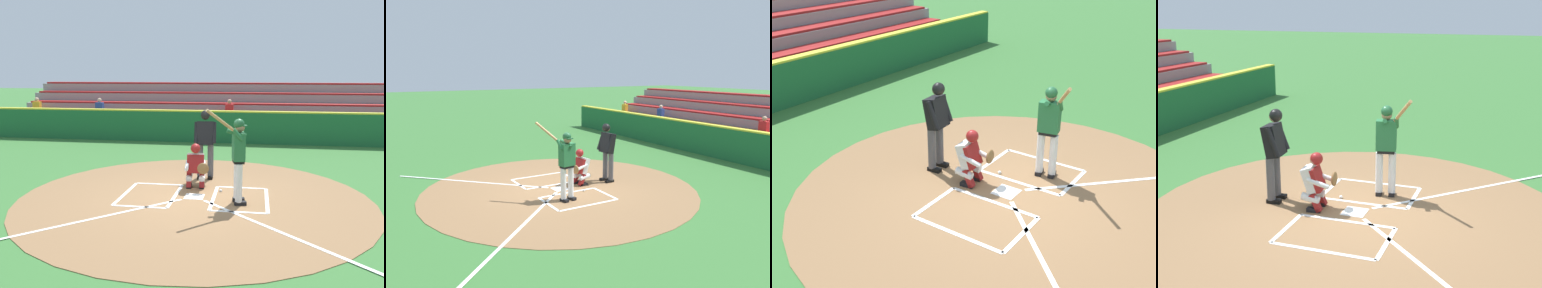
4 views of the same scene
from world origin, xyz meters
The scene contains 9 objects.
ground_plane centered at (0.00, 0.00, 0.00)m, with size 120.00×120.00×0.00m, color #387033.
dirt_circle centered at (0.00, 0.00, 0.01)m, with size 8.00×8.00×0.01m, color olive.
home_plate_and_chalk centered at (0.00, 0.88, 0.01)m, with size 7.93×4.91×0.01m.
batter centered at (-1.00, 0.33, 1.10)m, with size 0.86×0.86×2.13m.
catcher centered at (0.07, -0.74, 0.59)m, with size 0.62×0.61×1.13m.
plate_umpire centered at (-0.04, -1.65, 1.08)m, with size 0.60×0.44×1.86m.
baseball centered at (-0.57, -0.49, 0.04)m, with size 0.07×0.07×0.07m, color white.
backstop_wall centered at (0.00, -7.50, 0.65)m, with size 22.00×0.36×1.31m.
bleacher_stand centered at (0.01, -10.76, 0.85)m, with size 20.00×4.25×2.33m.
Camera 1 is at (-1.37, 8.89, 2.84)m, focal length 37.90 mm.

